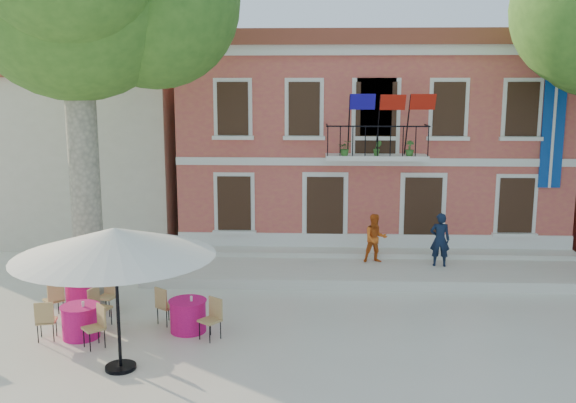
% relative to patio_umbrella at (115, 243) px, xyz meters
% --- Properties ---
extents(ground, '(90.00, 90.00, 0.00)m').
position_rel_patio_umbrella_xyz_m(ground, '(3.91, 2.57, -2.68)').
color(ground, beige).
rests_on(ground, ground).
extents(main_building, '(13.50, 9.59, 7.50)m').
position_rel_patio_umbrella_xyz_m(main_building, '(5.91, 12.56, 1.10)').
color(main_building, '#C86848').
rests_on(main_building, ground).
extents(neighbor_west, '(9.40, 9.40, 6.40)m').
position_rel_patio_umbrella_xyz_m(neighbor_west, '(-5.59, 13.57, 0.53)').
color(neighbor_west, beige).
rests_on(neighbor_west, ground).
extents(terrace, '(14.00, 3.40, 0.30)m').
position_rel_patio_umbrella_xyz_m(terrace, '(5.91, 6.97, -2.53)').
color(terrace, silver).
rests_on(terrace, ground).
extents(patio_umbrella, '(4.01, 4.01, 2.98)m').
position_rel_patio_umbrella_xyz_m(patio_umbrella, '(0.00, 0.00, 0.00)').
color(patio_umbrella, black).
rests_on(patio_umbrella, ground).
extents(pedestrian_navy, '(0.64, 0.46, 1.65)m').
position_rel_patio_umbrella_xyz_m(pedestrian_navy, '(7.79, 6.92, -1.56)').
color(pedestrian_navy, black).
rests_on(pedestrian_navy, terrace).
extents(pedestrian_orange, '(0.82, 0.68, 1.52)m').
position_rel_patio_umbrella_xyz_m(pedestrian_orange, '(5.87, 7.25, -1.62)').
color(pedestrian_orange, '#D95B19').
rests_on(pedestrian_orange, terrace).
extents(cafe_table_0, '(1.78, 1.50, 0.95)m').
position_rel_patio_umbrella_xyz_m(cafe_table_0, '(1.00, 2.09, -2.26)').
color(cafe_table_0, '#E41571').
rests_on(cafe_table_0, ground).
extents(cafe_table_1, '(1.78, 1.83, 0.95)m').
position_rel_patio_umbrella_xyz_m(cafe_table_1, '(-1.41, 1.62, -2.25)').
color(cafe_table_1, '#E41571').
rests_on(cafe_table_1, ground).
extents(cafe_table_3, '(1.83, 1.79, 0.95)m').
position_rel_patio_umbrella_xyz_m(cafe_table_3, '(-2.01, 3.39, -2.25)').
color(cafe_table_3, '#E41571').
rests_on(cafe_table_3, ground).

